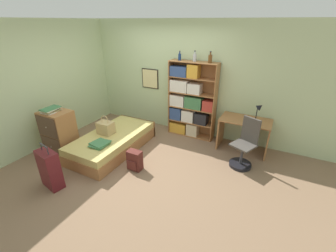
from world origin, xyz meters
The scene contains 17 objects.
ground_plane centered at (0.00, 0.00, 0.00)m, with size 14.00×14.00×0.00m, color #84664C.
wall_back centered at (0.00, 1.63, 1.30)m, with size 10.00×0.09×2.60m.
wall_left centered at (-2.12, 0.00, 1.30)m, with size 0.06×10.00×2.60m.
bed centered at (-0.63, 0.02, 0.19)m, with size 0.98×1.93×0.38m.
handbag centered at (-0.75, -0.03, 0.51)m, with size 0.32×0.23×0.41m.
book_stack_on_bed centered at (-0.52, -0.48, 0.41)m, with size 0.33×0.39×0.06m.
suitcase centered at (-0.76, -1.40, 0.33)m, with size 0.44×0.29×0.79m.
dresser centered at (-1.53, -0.57, 0.46)m, with size 0.59×0.49×0.92m.
magazine_pile_on_dresser centered at (-1.58, -0.59, 0.96)m, with size 0.31×0.38×0.08m.
bookcase centered at (0.52, 1.42, 0.82)m, with size 1.10×0.30×1.76m.
bottle_green centered at (0.27, 1.41, 1.84)m, with size 0.06×0.06×0.20m.
bottle_brown centered at (0.60, 1.44, 1.84)m, with size 0.08×0.08×0.22m.
bottle_clear centered at (0.96, 1.40, 1.85)m, with size 0.08×0.08×0.23m.
desk centered at (1.85, 1.29, 0.48)m, with size 1.02×0.58×0.70m.
desk_lamp centered at (2.06, 1.33, 0.95)m, with size 0.19×0.14×0.39m.
desk_chair centered at (1.97, 0.69, 0.32)m, with size 0.50×0.50×0.96m.
backpack centered at (0.20, -0.37, 0.19)m, with size 0.27×0.20×0.38m.
Camera 1 is at (2.36, -3.21, 2.55)m, focal length 24.00 mm.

